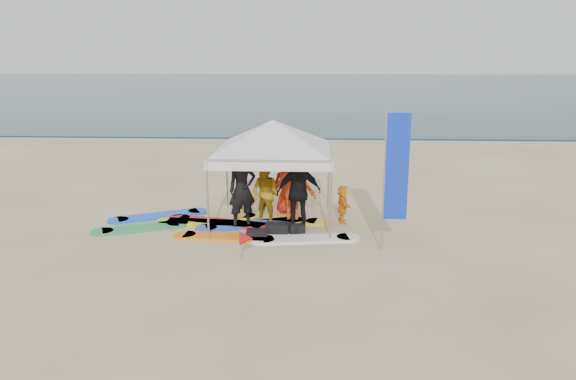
% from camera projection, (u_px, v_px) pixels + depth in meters
% --- Properties ---
extents(ground, '(120.00, 120.00, 0.00)m').
position_uv_depth(ground, '(241.00, 284.00, 10.63)').
color(ground, beige).
rests_on(ground, ground).
extents(ocean, '(160.00, 84.00, 0.08)m').
position_uv_depth(ocean, '(306.00, 87.00, 68.80)').
color(ocean, '#0C2633').
rests_on(ocean, ground).
extents(shoreline_foam, '(160.00, 1.20, 0.01)m').
position_uv_depth(shoreline_foam, '(289.00, 139.00, 28.28)').
color(shoreline_foam, silver).
rests_on(shoreline_foam, ground).
extents(person_black_a, '(0.83, 0.72, 1.93)m').
position_uv_depth(person_black_a, '(242.00, 190.00, 13.86)').
color(person_black_a, black).
rests_on(person_black_a, ground).
extents(person_yellow, '(0.96, 0.90, 1.58)m').
position_uv_depth(person_yellow, '(265.00, 194.00, 14.13)').
color(person_yellow, '#BE8C1A').
rests_on(person_yellow, ground).
extents(person_orange_a, '(1.24, 0.77, 1.85)m').
position_uv_depth(person_orange_a, '(293.00, 186.00, 14.40)').
color(person_orange_a, '#FB4816').
rests_on(person_orange_a, ground).
extents(person_black_b, '(1.18, 0.71, 1.88)m').
position_uv_depth(person_black_b, '(299.00, 192.00, 13.68)').
color(person_black_b, black).
rests_on(person_black_b, ground).
extents(person_orange_b, '(0.83, 0.60, 1.57)m').
position_uv_depth(person_orange_b, '(287.00, 185.00, 15.16)').
color(person_orange_b, red).
rests_on(person_orange_b, ground).
extents(person_seated, '(0.36, 0.93, 0.98)m').
position_uv_depth(person_seated, '(343.00, 204.00, 14.33)').
color(person_seated, orange).
rests_on(person_seated, ground).
extents(canopy_tent, '(4.01, 4.01, 3.02)m').
position_uv_depth(canopy_tent, '(273.00, 120.00, 13.80)').
color(canopy_tent, '#A5A5A8').
rests_on(canopy_tent, ground).
extents(feather_flag, '(0.53, 0.04, 3.12)m').
position_uv_depth(feather_flag, '(396.00, 169.00, 12.01)').
color(feather_flag, '#A5A5A8').
rests_on(feather_flag, ground).
extents(marker_pennant, '(0.28, 0.28, 0.64)m').
position_uv_depth(marker_pennant, '(247.00, 239.00, 11.65)').
color(marker_pennant, '#A5A5A8').
rests_on(marker_pennant, ground).
extents(gear_pile, '(1.40, 0.90, 0.22)m').
position_uv_depth(gear_pile, '(278.00, 230.00, 13.55)').
color(gear_pile, black).
rests_on(gear_pile, ground).
extents(surfboard_spread, '(6.07, 2.83, 0.07)m').
position_uv_depth(surfboard_spread, '(223.00, 226.00, 14.07)').
color(surfboard_spread, yellow).
rests_on(surfboard_spread, ground).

